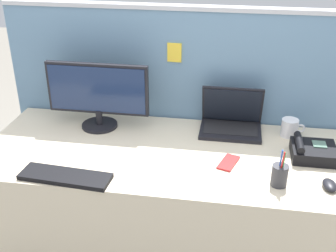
% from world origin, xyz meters
% --- Properties ---
extents(desk, '(1.90, 0.79, 0.73)m').
position_xyz_m(desk, '(0.00, 0.00, 0.36)').
color(desk, beige).
rests_on(desk, ground_plane).
extents(cubicle_divider, '(2.01, 0.08, 1.38)m').
position_xyz_m(cubicle_divider, '(-0.00, 0.43, 0.69)').
color(cubicle_divider, '#6084A3').
rests_on(cubicle_divider, ground_plane).
extents(desktop_monitor, '(0.57, 0.20, 0.37)m').
position_xyz_m(desktop_monitor, '(-0.42, 0.23, 0.93)').
color(desktop_monitor, black).
rests_on(desktop_monitor, desk).
extents(laptop, '(0.34, 0.25, 0.25)m').
position_xyz_m(laptop, '(0.32, 0.30, 0.79)').
color(laptop, black).
rests_on(laptop, desk).
extents(desk_phone, '(0.22, 0.20, 0.10)m').
position_xyz_m(desk_phone, '(0.73, 0.06, 0.76)').
color(desk_phone, black).
rests_on(desk_phone, desk).
extents(keyboard_main, '(0.43, 0.16, 0.02)m').
position_xyz_m(keyboard_main, '(-0.42, -0.32, 0.74)').
color(keyboard_main, black).
rests_on(keyboard_main, desk).
extents(computer_mouse_right_hand, '(0.07, 0.10, 0.03)m').
position_xyz_m(computer_mouse_right_hand, '(0.77, -0.20, 0.74)').
color(computer_mouse_right_hand, black).
rests_on(computer_mouse_right_hand, desk).
extents(pen_cup, '(0.07, 0.07, 0.18)m').
position_xyz_m(pen_cup, '(0.55, -0.22, 0.78)').
color(pen_cup, '#333338').
rests_on(pen_cup, desk).
extents(cell_phone_red_case, '(0.11, 0.16, 0.01)m').
position_xyz_m(cell_phone_red_case, '(0.32, -0.07, 0.73)').
color(cell_phone_red_case, '#B22323').
rests_on(cell_phone_red_case, desk).
extents(coffee_mug, '(0.13, 0.09, 0.10)m').
position_xyz_m(coffee_mug, '(0.64, 0.28, 0.78)').
color(coffee_mug, white).
rests_on(coffee_mug, desk).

